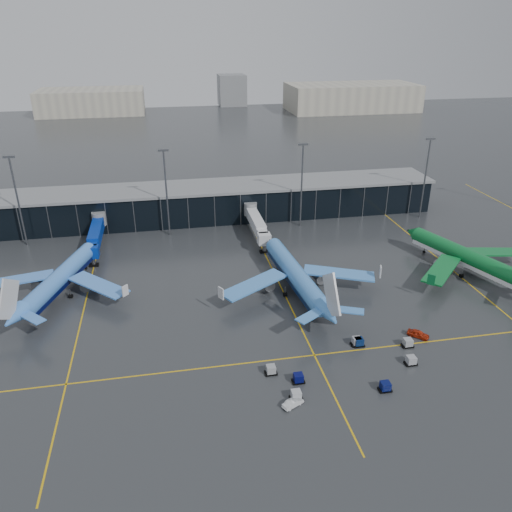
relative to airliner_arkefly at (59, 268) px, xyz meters
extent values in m
plane|color=#282B2D|center=(40.57, -19.11, -6.45)|extent=(600.00, 600.00, 0.00)
cube|color=black|center=(40.57, 42.89, -1.45)|extent=(140.00, 16.00, 10.00)
cube|color=slate|center=(40.57, 42.89, 3.85)|extent=(142.00, 17.00, 0.80)
cylinder|color=#595B60|center=(5.57, 34.39, -1.25)|extent=(4.00, 4.00, 4.00)
cube|color=navy|center=(5.57, 20.89, -2.05)|extent=(3.00, 24.00, 3.00)
cylinder|color=#595B60|center=(5.57, 13.39, -5.15)|extent=(1.00, 1.00, 2.60)
cylinder|color=#595B60|center=(50.57, 34.39, -1.25)|extent=(4.00, 4.00, 4.00)
cube|color=silver|center=(50.57, 20.89, -2.05)|extent=(3.00, 24.00, 3.00)
cylinder|color=#595B60|center=(50.57, 13.39, -5.15)|extent=(1.00, 1.00, 2.60)
cylinder|color=#595B60|center=(-14.43, 30.89, 6.05)|extent=(0.50, 0.50, 25.00)
cube|color=#595B60|center=(-14.43, 30.89, 18.75)|extent=(3.00, 0.40, 0.60)
cylinder|color=#595B60|center=(25.57, 30.89, 6.05)|extent=(0.50, 0.50, 25.00)
cube|color=#595B60|center=(25.57, 30.89, 18.75)|extent=(3.00, 0.40, 0.60)
cylinder|color=#595B60|center=(65.57, 30.89, 6.05)|extent=(0.50, 0.50, 25.00)
cube|color=#595B60|center=(65.57, 30.89, 18.75)|extent=(3.00, 0.40, 0.60)
cylinder|color=#595B60|center=(105.57, 30.89, 6.05)|extent=(0.50, 0.50, 25.00)
cube|color=#595B60|center=(105.57, 30.89, 18.75)|extent=(3.00, 0.40, 0.60)
cube|color=#B2AD99|center=(160.57, 240.89, 2.55)|extent=(90.00, 42.00, 18.00)
cube|color=#B2AD99|center=(-19.43, 260.89, 1.55)|extent=(70.00, 38.00, 16.00)
cube|color=#B2AD99|center=(80.57, 280.89, 4.55)|extent=(20.00, 20.00, 22.00)
cube|color=gold|center=(5.57, 0.89, -6.44)|extent=(0.30, 120.00, 0.02)
cube|color=gold|center=(50.57, 0.89, -6.44)|extent=(0.30, 120.00, 0.02)
cube|color=gold|center=(95.57, 0.89, -6.44)|extent=(0.30, 120.00, 0.02)
cube|color=gold|center=(50.57, -34.11, -6.44)|extent=(220.00, 0.30, 0.02)
cube|color=black|center=(59.61, -32.46, -6.27)|extent=(2.20, 1.50, 0.36)
cube|color=gray|center=(59.61, -32.46, -5.50)|extent=(1.60, 1.50, 1.50)
cube|color=black|center=(59.92, -32.78, -6.27)|extent=(2.20, 1.50, 0.36)
cube|color=#051843|center=(59.92, -32.78, -5.50)|extent=(1.60, 1.50, 1.50)
cube|color=black|center=(69.17, -34.79, -6.27)|extent=(2.20, 1.50, 0.36)
cube|color=gray|center=(69.17, -34.79, -5.50)|extent=(1.60, 1.50, 1.50)
cube|color=black|center=(67.22, -40.08, -6.27)|extent=(2.20, 1.50, 0.36)
cube|color=gray|center=(67.22, -40.08, -5.50)|extent=(1.60, 1.50, 1.50)
cube|color=black|center=(45.51, -41.12, -6.27)|extent=(2.20, 1.50, 0.36)
cube|color=#050843|center=(45.51, -41.12, -5.50)|extent=(1.60, 1.50, 1.50)
cube|color=black|center=(44.00, -45.29, -6.27)|extent=(2.20, 1.50, 0.36)
cube|color=#9CA0A5|center=(44.00, -45.29, -5.50)|extent=(1.60, 1.50, 1.50)
cube|color=black|center=(41.30, -37.96, -6.27)|extent=(2.20, 1.50, 0.36)
cube|color=gray|center=(41.30, -37.96, -5.50)|extent=(1.60, 1.50, 1.50)
cube|color=black|center=(59.53, -46.01, -6.27)|extent=(2.20, 1.50, 0.36)
cube|color=#050C42|center=(59.53, -46.01, -5.50)|extent=(1.60, 1.50, 1.50)
cube|color=silver|center=(56.04, -12.98, -6.05)|extent=(2.61, 3.46, 0.80)
cube|color=silver|center=(56.04, -12.98, -4.15)|extent=(1.96, 3.02, 2.29)
imported|color=#A9240D|center=(72.73, -32.16, -5.72)|extent=(4.31, 4.22, 1.47)
imported|color=silver|center=(43.08, -46.73, -5.82)|extent=(4.01, 2.95, 1.26)
camera|label=1|loc=(25.25, -108.21, 50.74)|focal=35.00mm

